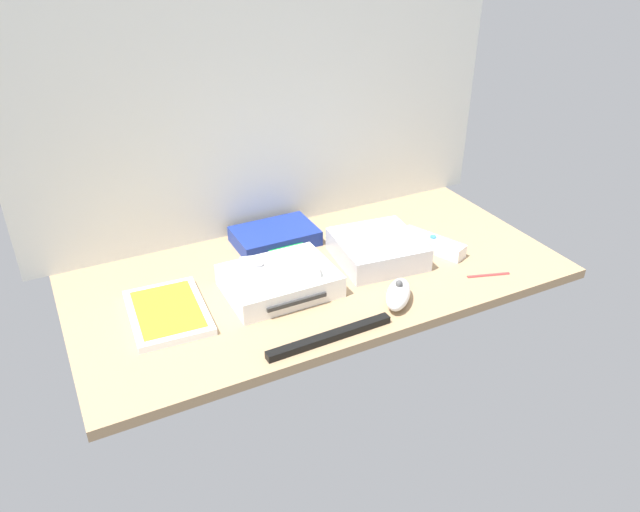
{
  "coord_description": "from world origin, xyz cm",
  "views": [
    {
      "loc": [
        -48.7,
        -95.79,
        66.04
      ],
      "look_at": [
        0.0,
        0.0,
        4.0
      ],
      "focal_mm": 34.33,
      "sensor_mm": 36.0,
      "label": 1
    }
  ],
  "objects_px": {
    "game_case": "(168,312)",
    "remote_wand": "(432,244)",
    "network_router": "(275,236)",
    "sensor_bar": "(330,337)",
    "remote_nunchuk": "(398,294)",
    "game_console": "(280,281)",
    "stylus_pen": "(489,274)",
    "remote_classic_pad": "(279,267)",
    "mini_computer": "(377,249)"
  },
  "relations": [
    {
      "from": "game_case",
      "to": "remote_wand",
      "type": "distance_m",
      "value": 0.58
    },
    {
      "from": "network_router",
      "to": "game_case",
      "type": "bearing_deg",
      "value": -149.6
    },
    {
      "from": "network_router",
      "to": "remote_wand",
      "type": "relative_size",
      "value": 1.2
    },
    {
      "from": "remote_wand",
      "to": "sensor_bar",
      "type": "relative_size",
      "value": 0.63
    },
    {
      "from": "network_router",
      "to": "remote_nunchuk",
      "type": "distance_m",
      "value": 0.35
    },
    {
      "from": "game_case",
      "to": "remote_nunchuk",
      "type": "bearing_deg",
      "value": -18.05
    },
    {
      "from": "game_console",
      "to": "remote_nunchuk",
      "type": "xyz_separation_m",
      "value": [
        0.18,
        -0.14,
        -0.0
      ]
    },
    {
      "from": "game_console",
      "to": "stylus_pen",
      "type": "height_order",
      "value": "game_console"
    },
    {
      "from": "game_console",
      "to": "remote_wand",
      "type": "relative_size",
      "value": 1.4
    },
    {
      "from": "game_case",
      "to": "network_router",
      "type": "height_order",
      "value": "network_router"
    },
    {
      "from": "game_case",
      "to": "remote_classic_pad",
      "type": "relative_size",
      "value": 1.24
    },
    {
      "from": "remote_wand",
      "to": "remote_nunchuk",
      "type": "bearing_deg",
      "value": -164.71
    },
    {
      "from": "remote_nunchuk",
      "to": "stylus_pen",
      "type": "height_order",
      "value": "remote_nunchuk"
    },
    {
      "from": "stylus_pen",
      "to": "mini_computer",
      "type": "bearing_deg",
      "value": 136.69
    },
    {
      "from": "remote_wand",
      "to": "network_router",
      "type": "bearing_deg",
      "value": 125.45
    },
    {
      "from": "game_console",
      "to": "mini_computer",
      "type": "xyz_separation_m",
      "value": [
        0.23,
        0.02,
        0.0
      ]
    },
    {
      "from": "mini_computer",
      "to": "remote_wand",
      "type": "distance_m",
      "value": 0.13
    },
    {
      "from": "game_case",
      "to": "sensor_bar",
      "type": "bearing_deg",
      "value": -37.26
    },
    {
      "from": "remote_classic_pad",
      "to": "remote_nunchuk",
      "type": "bearing_deg",
      "value": -23.33
    },
    {
      "from": "game_case",
      "to": "sensor_bar",
      "type": "height_order",
      "value": "game_case"
    },
    {
      "from": "mini_computer",
      "to": "stylus_pen",
      "type": "height_order",
      "value": "mini_computer"
    },
    {
      "from": "game_console",
      "to": "sensor_bar",
      "type": "relative_size",
      "value": 0.88
    },
    {
      "from": "game_console",
      "to": "sensor_bar",
      "type": "xyz_separation_m",
      "value": [
        0.01,
        -0.18,
        -0.01
      ]
    },
    {
      "from": "remote_wand",
      "to": "remote_classic_pad",
      "type": "bearing_deg",
      "value": 157.65
    },
    {
      "from": "network_router",
      "to": "sensor_bar",
      "type": "relative_size",
      "value": 0.75
    },
    {
      "from": "mini_computer",
      "to": "sensor_bar",
      "type": "relative_size",
      "value": 0.78
    },
    {
      "from": "game_case",
      "to": "remote_nunchuk",
      "type": "height_order",
      "value": "remote_nunchuk"
    },
    {
      "from": "game_case",
      "to": "remote_classic_pad",
      "type": "xyz_separation_m",
      "value": [
        0.22,
        -0.02,
        0.05
      ]
    },
    {
      "from": "remote_wand",
      "to": "stylus_pen",
      "type": "xyz_separation_m",
      "value": [
        0.04,
        -0.14,
        -0.01
      ]
    },
    {
      "from": "game_case",
      "to": "stylus_pen",
      "type": "height_order",
      "value": "game_case"
    },
    {
      "from": "stylus_pen",
      "to": "sensor_bar",
      "type": "bearing_deg",
      "value": -173.87
    },
    {
      "from": "game_case",
      "to": "remote_wand",
      "type": "height_order",
      "value": "remote_wand"
    },
    {
      "from": "remote_nunchuk",
      "to": "sensor_bar",
      "type": "height_order",
      "value": "remote_nunchuk"
    },
    {
      "from": "remote_wand",
      "to": "game_console",
      "type": "bearing_deg",
      "value": 157.28
    },
    {
      "from": "game_console",
      "to": "network_router",
      "type": "height_order",
      "value": "game_console"
    },
    {
      "from": "remote_wand",
      "to": "stylus_pen",
      "type": "bearing_deg",
      "value": -96.97
    },
    {
      "from": "mini_computer",
      "to": "game_case",
      "type": "xyz_separation_m",
      "value": [
        -0.45,
        -0.0,
        -0.02
      ]
    },
    {
      "from": "game_case",
      "to": "stylus_pen",
      "type": "relative_size",
      "value": 2.2
    },
    {
      "from": "remote_wand",
      "to": "mini_computer",
      "type": "bearing_deg",
      "value": 149.5
    },
    {
      "from": "network_router",
      "to": "stylus_pen",
      "type": "height_order",
      "value": "network_router"
    },
    {
      "from": "network_router",
      "to": "stylus_pen",
      "type": "bearing_deg",
      "value": -44.21
    },
    {
      "from": "remote_nunchuk",
      "to": "remote_classic_pad",
      "type": "height_order",
      "value": "remote_classic_pad"
    },
    {
      "from": "mini_computer",
      "to": "remote_classic_pad",
      "type": "xyz_separation_m",
      "value": [
        -0.23,
        -0.02,
        0.03
      ]
    },
    {
      "from": "mini_computer",
      "to": "remote_classic_pad",
      "type": "distance_m",
      "value": 0.24
    },
    {
      "from": "mini_computer",
      "to": "remote_wand",
      "type": "relative_size",
      "value": 1.25
    },
    {
      "from": "remote_nunchuk",
      "to": "stylus_pen",
      "type": "relative_size",
      "value": 1.15
    },
    {
      "from": "remote_wand",
      "to": "remote_classic_pad",
      "type": "relative_size",
      "value": 0.95
    },
    {
      "from": "network_router",
      "to": "sensor_bar",
      "type": "height_order",
      "value": "network_router"
    },
    {
      "from": "stylus_pen",
      "to": "remote_wand",
      "type": "bearing_deg",
      "value": 105.43
    },
    {
      "from": "game_case",
      "to": "game_console",
      "type": "bearing_deg",
      "value": -0.63
    }
  ]
}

